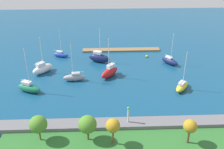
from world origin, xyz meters
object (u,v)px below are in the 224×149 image
at_px(sailboat_blue_far_north, 61,54).
at_px(sailboat_navy_near_pier, 170,61).
at_px(park_tree_mideast, 38,124).
at_px(sailboat_green_lone_north, 29,88).
at_px(sailboat_yellow_off_beacon, 182,86).
at_px(sailboat_gray_center_basin, 74,77).
at_px(sailboat_navy_along_channel, 99,58).
at_px(park_tree_east, 190,126).
at_px(park_tree_west, 113,126).
at_px(pier_dock, 121,50).
at_px(sailboat_white_mid_basin, 42,68).
at_px(mooring_buoy_yellow, 147,56).
at_px(harbor_beacon, 128,113).
at_px(park_tree_midwest, 87,124).
at_px(sailboat_red_by_breakwater, 110,72).

distance_m(sailboat_blue_far_north, sailboat_navy_near_pier, 36.52).
bearing_deg(park_tree_mideast, sailboat_navy_near_pier, -133.97).
relative_size(sailboat_green_lone_north, sailboat_yellow_off_beacon, 1.16).
distance_m(park_tree_mideast, sailboat_green_lone_north, 21.24).
bearing_deg(sailboat_green_lone_north, sailboat_gray_center_basin, 50.27).
height_order(sailboat_navy_along_channel, sailboat_green_lone_north, sailboat_green_lone_north).
relative_size(sailboat_green_lone_north, sailboat_gray_center_basin, 1.09).
bearing_deg(park_tree_east, park_tree_west, -1.46).
distance_m(pier_dock, sailboat_gray_center_basin, 26.74).
relative_size(pier_dock, sailboat_blue_far_north, 2.84).
bearing_deg(sailboat_green_lone_north, park_tree_east, -7.97).
bearing_deg(sailboat_white_mid_basin, mooring_buoy_yellow, -29.98).
bearing_deg(sailboat_gray_center_basin, mooring_buoy_yellow, -150.40).
bearing_deg(sailboat_navy_along_channel, sailboat_green_lone_north, -113.05).
distance_m(park_tree_west, sailboat_white_mid_basin, 38.12).
height_order(pier_dock, sailboat_navy_along_channel, sailboat_navy_along_channel).
relative_size(sailboat_blue_far_north, sailboat_navy_near_pier, 0.93).
xyz_separation_m(sailboat_white_mid_basin, sailboat_yellow_off_beacon, (-39.06, 11.52, -0.37)).
relative_size(harbor_beacon, sailboat_white_mid_basin, 0.34).
bearing_deg(park_tree_west, sailboat_blue_far_north, -70.31).
height_order(harbor_beacon, park_tree_midwest, park_tree_midwest).
distance_m(pier_dock, park_tree_midwest, 49.15).
xyz_separation_m(sailboat_yellow_off_beacon, sailboat_red_by_breakwater, (19.02, -8.30, 0.45)).
xyz_separation_m(park_tree_west, sailboat_gray_center_basin, (9.75, -27.12, -3.92)).
xyz_separation_m(park_tree_west, sailboat_navy_along_channel, (2.75, -39.59, -3.49)).
relative_size(pier_dock, sailboat_white_mid_basin, 2.50).
relative_size(park_tree_east, sailboat_navy_near_pier, 0.50).
bearing_deg(park_tree_east, sailboat_navy_along_channel, -66.74).
height_order(sailboat_navy_along_channel, sailboat_white_mid_basin, sailboat_navy_along_channel).
height_order(park_tree_west, mooring_buoy_yellow, park_tree_west).
bearing_deg(pier_dock, sailboat_blue_far_north, 13.35).
distance_m(park_tree_midwest, sailboat_green_lone_north, 26.05).
xyz_separation_m(park_tree_midwest, sailboat_red_by_breakwater, (-5.14, -27.88, -2.93)).
distance_m(sailboat_yellow_off_beacon, sailboat_navy_near_pier, 16.00).
xyz_separation_m(park_tree_midwest, sailboat_navy_near_pier, (-24.70, -35.58, -3.33)).
xyz_separation_m(park_tree_east, sailboat_yellow_off_beacon, (-4.95, -21.29, -3.64)).
xyz_separation_m(harbor_beacon, sailboat_navy_near_pier, (-16.49, -31.36, -2.63)).
relative_size(park_tree_west, sailboat_gray_center_basin, 0.49).
bearing_deg(sailboat_yellow_off_beacon, park_tree_east, -157.02).
bearing_deg(park_tree_midwest, sailboat_yellow_off_beacon, -140.98).
relative_size(park_tree_west, sailboat_red_by_breakwater, 0.47).
distance_m(park_tree_mideast, sailboat_blue_far_north, 42.86).
bearing_deg(park_tree_west, sailboat_white_mid_basin, -58.75).
bearing_deg(park_tree_midwest, harbor_beacon, -152.83).
relative_size(harbor_beacon, park_tree_mideast, 0.68).
height_order(sailboat_blue_far_north, sailboat_navy_near_pier, sailboat_navy_near_pier).
bearing_deg(park_tree_midwest, park_tree_mideast, -1.73).
xyz_separation_m(harbor_beacon, sailboat_green_lone_north, (24.50, -15.86, -2.49)).
relative_size(pier_dock, park_tree_east, 5.30).
bearing_deg(park_tree_mideast, sailboat_navy_along_channel, -106.69).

